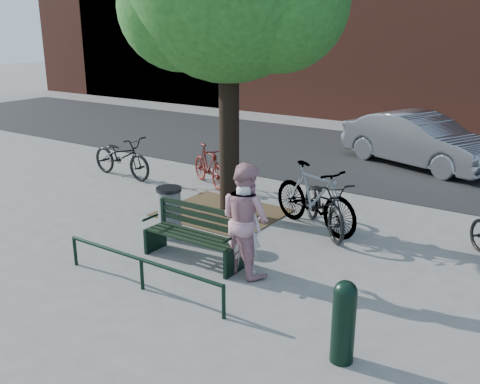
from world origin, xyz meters
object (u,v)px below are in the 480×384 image
Objects in this scene: person_left at (244,228)px; bicycle_c at (324,204)px; person_right at (245,219)px; park_bench at (195,233)px; parked_car at (419,140)px; bollard at (344,319)px; litter_bin at (170,212)px.

bicycle_c is at bearing -110.36° from person_left.
person_right is (0.00, 0.04, 0.15)m from person_left.
bicycle_c is (1.19, 2.42, 0.05)m from park_bench.
person_right reaches higher than parked_car.
park_bench is at bearing -162.41° from bicycle_c.
bollard is at bearing -107.59° from bicycle_c.
park_bench reaches higher than litter_bin.
person_right is 8.31m from parked_car.
person_right reaches higher than litter_bin.
litter_bin is 0.48× the size of bicycle_c.
parked_car is at bearing 43.57° from bicycle_c.
parked_car is at bearing -77.31° from person_right.
parked_car is at bearing 101.60° from bollard.
parked_car is (0.27, 8.30, -0.17)m from person_right.
parked_car reaches higher than bollard.
person_right is 2.39m from bicycle_c.
person_left reaches higher than bicycle_c.
bicycle_c is (0.24, 2.38, -0.23)m from person_left.
park_bench is 1.15× the size of person_left.
parked_car reaches higher than park_bench.
person_left is at bearing -141.98° from bicycle_c.
park_bench is 0.99m from person_left.
person_right reaches higher than park_bench.
parked_car is (1.22, 8.37, 0.25)m from park_bench.
litter_bin is at bearing 157.04° from bollard.
person_right is at bearing -142.07° from bicycle_c.
litter_bin is at bearing -176.03° from parked_car.
bicycle_c reaches higher than bollard.
bicycle_c reaches higher than park_bench.
person_left is at bearing -13.87° from litter_bin.
bicycle_c is (0.24, 2.35, -0.37)m from person_right.
park_bench is at bearing -27.03° from litter_bin.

